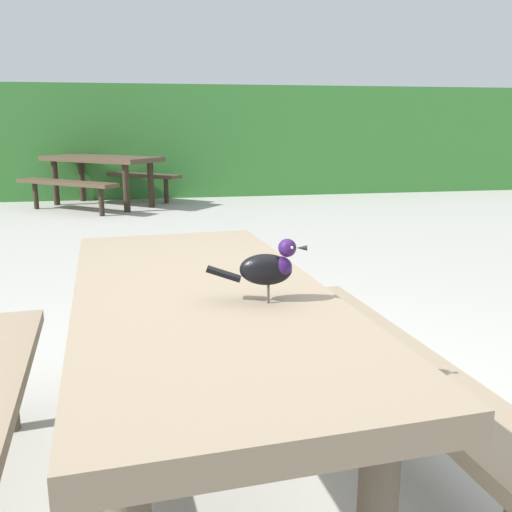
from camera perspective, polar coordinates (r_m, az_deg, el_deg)
name	(u,v)px	position (r m, az deg, el deg)	size (l,w,h in m)	color
ground_plane	(258,481)	(2.17, 0.15, -21.65)	(60.00, 60.00, 0.00)	#A3A099
hedge_wall	(165,140)	(10.63, -9.06, 11.40)	(28.00, 2.20, 1.83)	#387A33
picnic_table_foreground	(202,344)	(1.84, -5.44, -8.73)	(1.81, 1.85, 0.74)	#84725B
bird_grackle	(269,267)	(1.61, 1.36, -1.11)	(0.28, 0.10, 0.18)	black
picnic_table_mid_left	(102,169)	(8.85, -15.21, 8.42)	(2.39, 2.39, 0.74)	#473828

